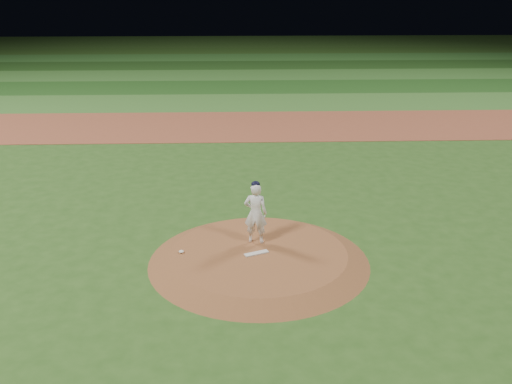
% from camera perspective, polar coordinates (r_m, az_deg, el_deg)
% --- Properties ---
extents(ground, '(120.00, 120.00, 0.00)m').
position_cam_1_polar(ground, '(14.37, 0.29, -6.92)').
color(ground, '#29501A').
rests_on(ground, ground).
extents(infield_dirt_band, '(70.00, 6.00, 0.02)m').
position_cam_1_polar(infield_dirt_band, '(27.55, -0.91, 6.65)').
color(infield_dirt_band, brown).
rests_on(infield_dirt_band, ground).
extents(outfield_stripe_0, '(70.00, 5.00, 0.02)m').
position_cam_1_polar(outfield_stripe_0, '(32.91, -1.11, 8.94)').
color(outfield_stripe_0, '#356A26').
rests_on(outfield_stripe_0, ground).
extents(outfield_stripe_1, '(70.00, 5.00, 0.02)m').
position_cam_1_polar(outfield_stripe_1, '(37.82, -1.25, 10.47)').
color(outfield_stripe_1, '#1D4A17').
rests_on(outfield_stripe_1, ground).
extents(outfield_stripe_2, '(70.00, 5.00, 0.02)m').
position_cam_1_polar(outfield_stripe_2, '(42.75, -1.36, 11.64)').
color(outfield_stripe_2, '#316725').
rests_on(outfield_stripe_2, ground).
extents(outfield_stripe_3, '(70.00, 5.00, 0.02)m').
position_cam_1_polar(outfield_stripe_3, '(47.70, -1.45, 12.57)').
color(outfield_stripe_3, '#1B4115').
rests_on(outfield_stripe_3, ground).
extents(outfield_stripe_4, '(70.00, 5.00, 0.02)m').
position_cam_1_polar(outfield_stripe_4, '(52.65, -1.52, 13.32)').
color(outfield_stripe_4, '#2B6223').
rests_on(outfield_stripe_4, ground).
extents(outfield_stripe_5, '(70.00, 5.00, 0.02)m').
position_cam_1_polar(outfield_stripe_5, '(57.62, -1.57, 13.95)').
color(outfield_stripe_5, '#264C18').
rests_on(outfield_stripe_5, ground).
extents(pitchers_mound, '(5.50, 5.50, 0.25)m').
position_cam_1_polar(pitchers_mound, '(14.31, 0.29, -6.48)').
color(pitchers_mound, brown).
rests_on(pitchers_mound, ground).
extents(pitching_rubber, '(0.63, 0.38, 0.03)m').
position_cam_1_polar(pitching_rubber, '(14.16, 0.04, -6.14)').
color(pitching_rubber, silver).
rests_on(pitching_rubber, pitchers_mound).
extents(rosin_bag, '(0.13, 0.13, 0.07)m').
position_cam_1_polar(rosin_bag, '(14.32, -7.48, -5.93)').
color(rosin_bag, white).
rests_on(rosin_bag, pitchers_mound).
extents(pitcher_on_mound, '(0.65, 0.48, 1.67)m').
position_cam_1_polar(pitcher_on_mound, '(14.44, -0.04, -2.08)').
color(pitcher_on_mound, white).
rests_on(pitcher_on_mound, pitchers_mound).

